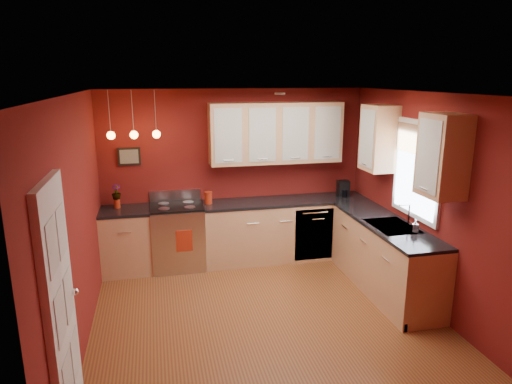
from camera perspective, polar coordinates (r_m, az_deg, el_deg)
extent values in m
plane|color=brown|center=(5.56, 1.45, -15.69)|extent=(4.20, 4.20, 0.00)
cube|color=#EFE5D0|center=(4.82, 1.64, 12.17)|extent=(4.00, 4.20, 0.02)
cube|color=maroon|center=(7.03, -2.65, 2.15)|extent=(4.00, 0.02, 2.60)
cube|color=maroon|center=(3.19, 11.06, -13.63)|extent=(4.00, 0.02, 2.60)
cube|color=maroon|center=(4.96, -21.53, -4.07)|extent=(0.02, 4.20, 2.60)
cube|color=maroon|center=(5.84, 20.94, -1.33)|extent=(0.02, 4.20, 2.60)
cube|color=tan|center=(6.89, -15.83, -6.02)|extent=(0.70, 0.60, 0.90)
cube|color=tan|center=(7.13, 3.66, -4.77)|extent=(2.54, 0.60, 0.90)
cube|color=tan|center=(6.32, 15.72, -7.88)|extent=(0.60, 2.10, 0.90)
cube|color=black|center=(6.74, -16.10, -2.26)|extent=(0.70, 0.62, 0.04)
cube|color=black|center=(6.99, 3.72, -1.12)|extent=(2.54, 0.62, 0.04)
cube|color=black|center=(6.16, 16.01, -3.83)|extent=(0.62, 2.10, 0.04)
cube|color=silver|center=(6.87, -9.74, -5.61)|extent=(0.76, 0.64, 0.92)
cube|color=black|center=(6.59, -9.60, -6.33)|extent=(0.55, 0.02, 0.32)
cylinder|color=silver|center=(6.50, -9.68, -4.38)|extent=(0.60, 0.02, 0.02)
cube|color=black|center=(6.73, -9.91, -1.81)|extent=(0.76, 0.60, 0.03)
cylinder|color=#929298|center=(6.58, -11.41, -2.06)|extent=(0.16, 0.16, 0.01)
cylinder|color=#929298|center=(6.60, -8.29, -1.88)|extent=(0.16, 0.16, 0.01)
cylinder|color=#929298|center=(6.85, -11.48, -1.41)|extent=(0.16, 0.16, 0.01)
cylinder|color=#929298|center=(6.87, -8.48, -1.25)|extent=(0.16, 0.16, 0.01)
cube|color=silver|center=(6.99, -10.07, -0.39)|extent=(0.76, 0.04, 0.16)
cube|color=silver|center=(6.98, 7.25, -5.28)|extent=(0.60, 0.02, 0.80)
cube|color=#929298|center=(6.04, 16.68, -4.30)|extent=(0.50, 0.70, 0.05)
cube|color=black|center=(6.18, 15.91, -3.90)|extent=(0.42, 0.30, 0.02)
cube|color=black|center=(5.90, 17.47, -4.89)|extent=(0.42, 0.30, 0.02)
cylinder|color=white|center=(6.10, 18.60, -2.64)|extent=(0.02, 0.02, 0.28)
cylinder|color=white|center=(6.03, 18.13, -1.50)|extent=(0.16, 0.02, 0.02)
cube|color=white|center=(6.00, 19.52, 2.63)|extent=(0.04, 1.02, 1.22)
cube|color=white|center=(5.99, 19.40, 2.63)|extent=(0.01, 0.90, 1.10)
cube|color=#94654A|center=(5.92, 19.57, 6.13)|extent=(0.02, 0.96, 0.36)
cube|color=white|center=(3.96, -23.28, -13.24)|extent=(0.06, 0.82, 2.05)
cube|color=silver|center=(3.57, -24.13, -6.30)|extent=(0.00, 0.28, 0.40)
cube|color=silver|center=(3.90, -23.14, -4.48)|extent=(0.00, 0.28, 0.40)
cube|color=silver|center=(3.79, -23.27, -14.13)|extent=(0.00, 0.28, 0.40)
cube|color=silver|center=(4.10, -22.38, -11.78)|extent=(0.00, 0.28, 0.40)
cube|color=silver|center=(4.07, -22.45, -20.99)|extent=(0.00, 0.28, 0.40)
cube|color=silver|center=(4.36, -21.66, -18.30)|extent=(0.00, 0.28, 0.40)
sphere|color=white|center=(4.25, -21.65, -11.51)|extent=(0.06, 0.06, 0.06)
cube|color=tan|center=(6.88, 2.51, 7.38)|extent=(2.00, 0.35, 0.90)
cube|color=tan|center=(5.89, 18.35, 5.49)|extent=(0.35, 1.95, 0.90)
cube|color=black|center=(6.85, -15.57, 4.30)|extent=(0.32, 0.03, 0.26)
cylinder|color=#929298|center=(6.46, -17.88, 9.39)|extent=(0.01, 0.01, 0.60)
sphere|color=#FFA53F|center=(6.49, -17.67, 6.75)|extent=(0.11, 0.11, 0.11)
cylinder|color=#929298|center=(6.44, -15.19, 9.56)|extent=(0.01, 0.01, 0.60)
sphere|color=#FFA53F|center=(6.47, -15.01, 6.92)|extent=(0.11, 0.11, 0.11)
cylinder|color=#929298|center=(6.43, -12.48, 9.72)|extent=(0.01, 0.01, 0.60)
sphere|color=#FFA53F|center=(6.46, -12.34, 7.07)|extent=(0.11, 0.11, 0.11)
cylinder|color=#A52711|center=(6.77, -5.98, -0.78)|extent=(0.11, 0.11, 0.17)
cylinder|color=#A52711|center=(6.75, -6.00, -0.04)|extent=(0.12, 0.12, 0.02)
cylinder|color=#A52711|center=(6.82, -16.98, -1.35)|extent=(0.09, 0.09, 0.14)
imported|color=#A52711|center=(6.78, -17.08, -0.03)|extent=(0.15, 0.15, 0.22)
cube|color=black|center=(7.28, 10.83, 0.45)|extent=(0.18, 0.15, 0.25)
cylinder|color=black|center=(7.25, 10.97, -0.17)|extent=(0.10, 0.10, 0.12)
imported|color=white|center=(5.84, 19.28, -4.03)|extent=(0.09, 0.10, 0.16)
cube|color=#A52711|center=(6.55, -8.95, -6.05)|extent=(0.23, 0.02, 0.31)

